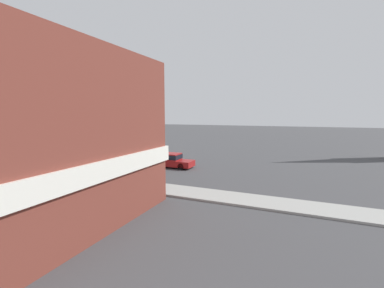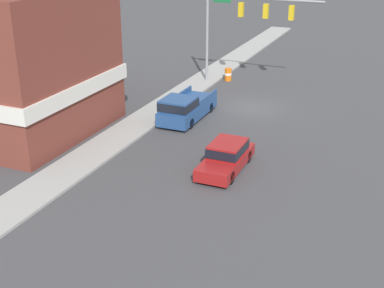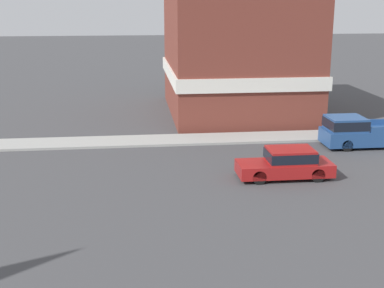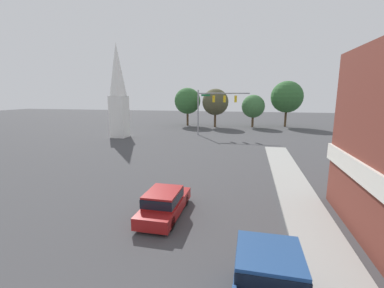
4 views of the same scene
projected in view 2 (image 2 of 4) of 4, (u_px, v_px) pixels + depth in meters
name	position (u px, v px, depth m)	size (l,w,h in m)	color
ground_plane	(252.00, 108.00, 37.27)	(200.00, 200.00, 0.00)	#424244
sidewalk_curb	(178.00, 97.00, 39.32)	(2.40, 60.00, 0.14)	#9E9E99
near_signal_assembly	(245.00, 16.00, 40.07)	(8.98, 0.49, 7.27)	gray
car_lead	(227.00, 156.00, 27.76)	(1.76, 4.54, 1.46)	black
pickup_truck_parked	(185.00, 108.00, 34.53)	(2.04, 5.42, 1.79)	black
construction_barrel	(228.00, 74.00, 43.43)	(0.58, 0.58, 1.01)	orange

